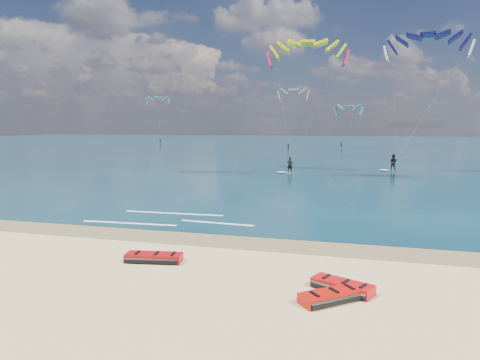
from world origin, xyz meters
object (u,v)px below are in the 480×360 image
object	(u,v)px
packed_kite_left	(154,262)
kitesurfer_far	(412,91)
packed_kite_mid	(342,291)
kitesurfer_main	(299,100)
packed_kite_right	(331,301)

from	to	relation	value
packed_kite_left	kitesurfer_far	world-z (taller)	kitesurfer_far
packed_kite_mid	kitesurfer_main	distance (m)	33.37
packed_kite_mid	kitesurfer_far	world-z (taller)	kitesurfer_far
packed_kite_mid	kitesurfer_far	bearing A→B (deg)	105.54
kitesurfer_far	packed_kite_right	bearing A→B (deg)	-81.42
packed_kite_left	kitesurfer_far	bearing A→B (deg)	60.85
packed_kite_left	kitesurfer_far	distance (m)	40.48
packed_kite_mid	kitesurfer_main	xyz separation A→B (m)	(-5.50, 31.92, 8.03)
packed_kite_mid	kitesurfer_main	world-z (taller)	kitesurfer_main
packed_kite_left	packed_kite_right	bearing A→B (deg)	-25.53
packed_kite_mid	packed_kite_right	xyz separation A→B (m)	(-0.32, -0.95, 0.00)
packed_kite_right	kitesurfer_far	size ratio (longest dim) A/B	0.13
packed_kite_left	kitesurfer_main	distance (m)	31.82
packed_kite_right	kitesurfer_main	distance (m)	34.24
packed_kite_left	kitesurfer_main	xyz separation A→B (m)	(1.89, 30.73, 8.03)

